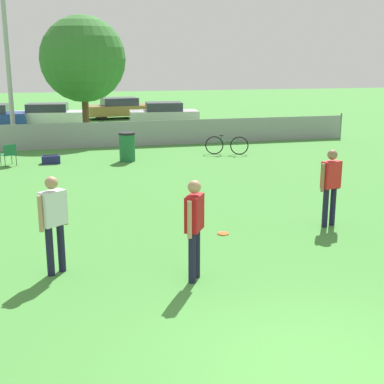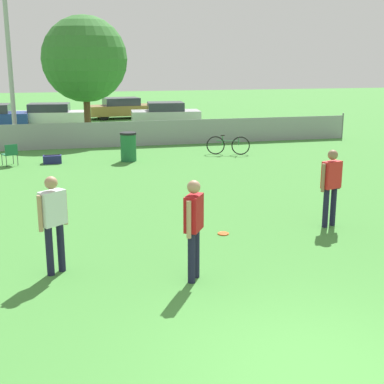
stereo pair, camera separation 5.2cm
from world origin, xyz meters
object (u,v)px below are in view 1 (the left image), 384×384
Objects in this scene: player_defender_red at (194,222)px; parked_car_white at (48,115)px; bicycle_sideline at (227,145)px; frisbee_disc at (223,233)px; trash_bin at (127,147)px; parked_car_silver at (164,114)px; tree_near_pole at (83,59)px; player_thrower_red at (331,182)px; gear_bag_sideline at (51,159)px; parked_car_tan at (120,108)px; player_receiver_white at (54,217)px; folding_chair_sideline at (9,153)px; light_pole at (4,8)px.

player_defender_red is 23.72m from parked_car_white.
bicycle_sideline is 13.66m from parked_car_white.
player_defender_red is 2.77m from frisbee_disc.
parked_car_silver reaches higher than trash_bin.
tree_near_pole reaches higher than player_thrower_red.
parked_car_silver is (3.58, 10.68, 0.12)m from trash_bin.
gear_bag_sideline is 0.15× the size of parked_car_tan.
bicycle_sideline is at bearing 1.58° from gear_bag_sideline.
player_receiver_white is 0.39× the size of parked_car_white.
folding_chair_sideline is 4.24m from trash_bin.
tree_near_pole is 7.66m from trash_bin.
player_receiver_white is 2.68× the size of gear_bag_sideline.
parked_car_white is 5.38m from parked_car_tan.
player_defender_red is at bearing -58.52° from player_receiver_white.
player_receiver_white is 1.07× the size of bicycle_sideline.
bicycle_sideline is 4.09m from trash_bin.
player_defender_red is 11.94m from gear_bag_sideline.
player_defender_red is 1.00× the size of player_thrower_red.
parked_car_white is at bearing 100.03° from frisbee_disc.
player_receiver_white is at bearing -104.40° from trash_bin.
gear_bag_sideline is 0.15× the size of parked_car_white.
player_defender_red is at bearing -94.44° from parked_car_silver.
gear_bag_sideline is (-2.39, 11.66, -0.89)m from player_defender_red.
trash_bin is (-0.85, 9.18, 0.53)m from frisbee_disc.
parked_car_white is 1.11× the size of parked_car_silver.
parked_car_tan reaches higher than gear_bag_sideline.
player_defender_red reaches higher than trash_bin.
player_defender_red is at bearing -76.60° from light_pole.
trash_bin is 15.19m from parked_car_tan.
player_receiver_white is 1.64× the size of trash_bin.
tree_near_pole is 23.18× the size of frisbee_disc.
tree_near_pole is at bearing 85.69° from player_thrower_red.
frisbee_disc is at bearing -72.44° from parked_car_white.
player_thrower_red is 22.27m from parked_car_white.
player_receiver_white is 22.69m from parked_car_white.
player_receiver_white is (1.67, -15.80, -4.77)m from light_pole.
folding_chair_sideline is at bearing 109.42° from player_thrower_red.
folding_chair_sideline reaches higher than frisbee_disc.
folding_chair_sideline is (-3.84, 11.55, -0.58)m from player_defender_red.
parked_car_tan is (1.57, 15.11, 0.12)m from trash_bin.
gear_bag_sideline is (-6.85, -0.19, -0.23)m from bicycle_sideline.
frisbee_disc is 0.06× the size of parked_car_white.
player_thrower_red reaches higher than parked_car_silver.
trash_bin is at bearing 90.31° from player_thrower_red.
light_pole is at bearing 45.41° from player_defender_red.
light_pole is 12.60m from parked_car_tan.
player_defender_red is 12.19m from folding_chair_sideline.
folding_chair_sideline is (-5.08, 9.30, 0.45)m from frisbee_disc.
player_defender_red is (0.68, -18.32, -2.69)m from tree_near_pole.
frisbee_disc is at bearing 159.43° from player_thrower_red.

